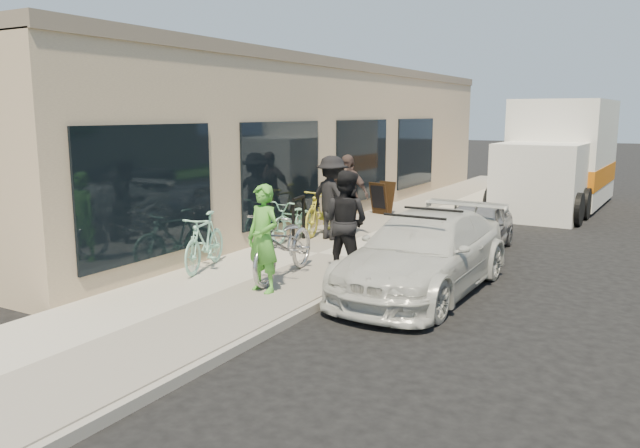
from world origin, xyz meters
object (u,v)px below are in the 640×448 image
at_px(sedan_silver, 476,227).
at_px(cruiser_bike_b, 293,220).
at_px(sandwich_board, 382,198).
at_px(sedan_white, 424,253).
at_px(man_standing, 345,222).
at_px(cruiser_bike_a, 205,241).
at_px(cruiser_bike_c, 321,211).
at_px(bike_rack, 298,214).
at_px(bystander_b, 347,195).
at_px(woman_rider, 263,238).
at_px(moving_truck, 559,160).
at_px(tandem_bike, 285,244).
at_px(bystander_a, 332,198).

bearing_deg(sedan_silver, cruiser_bike_b, -161.62).
height_order(sandwich_board, sedan_white, sedan_white).
xyz_separation_m(sedan_silver, man_standing, (-1.30, -3.44, 0.51)).
relative_size(sandwich_board, cruiser_bike_a, 0.53).
bearing_deg(cruiser_bike_c, bike_rack, -98.00).
bearing_deg(bike_rack, cruiser_bike_c, 89.75).
distance_m(cruiser_bike_b, bystander_b, 1.44).
bearing_deg(woman_rider, cruiser_bike_c, 120.97).
distance_m(bike_rack, man_standing, 2.82).
distance_m(moving_truck, tandem_bike, 12.00).
bearing_deg(cruiser_bike_c, cruiser_bike_b, -109.67).
bearing_deg(man_standing, cruiser_bike_c, -51.88).
xyz_separation_m(tandem_bike, cruiser_bike_c, (-1.38, 3.64, -0.03)).
bearing_deg(tandem_bike, cruiser_bike_b, 111.73).
xyz_separation_m(sedan_white, tandem_bike, (-2.14, -0.85, 0.08)).
xyz_separation_m(sedan_white, cruiser_bike_b, (-3.71, 1.89, -0.04)).
xyz_separation_m(sedan_silver, cruiser_bike_a, (-3.56, -4.48, 0.12)).
height_order(moving_truck, woman_rider, moving_truck).
bearing_deg(sedan_silver, tandem_bike, -119.89).
height_order(sedan_white, cruiser_bike_b, sedan_white).
bearing_deg(cruiser_bike_c, sandwich_board, 81.73).
height_order(cruiser_bike_c, bystander_b, bystander_b).
height_order(bike_rack, cruiser_bike_a, cruiser_bike_a).
distance_m(woman_rider, bystander_a, 4.23).
bearing_deg(cruiser_bike_c, bystander_a, -46.15).
xyz_separation_m(sandwich_board, woman_rider, (1.51, -7.80, 0.39)).
distance_m(sedan_white, tandem_bike, 2.30).
bearing_deg(cruiser_bike_b, bystander_a, 33.44).
height_order(woman_rider, cruiser_bike_b, woman_rider).
relative_size(moving_truck, woman_rider, 4.04).
bearing_deg(moving_truck, woman_rider, -98.51).
xyz_separation_m(man_standing, cruiser_bike_b, (-2.28, 1.93, -0.44)).
bearing_deg(woman_rider, tandem_bike, 112.97).
bearing_deg(woman_rider, cruiser_bike_a, 171.74).
xyz_separation_m(tandem_bike, bystander_b, (-0.84, 3.89, 0.34)).
relative_size(bike_rack, cruiser_bike_c, 0.55).
bearing_deg(cruiser_bike_b, sandwich_board, 84.30).
bearing_deg(bystander_b, tandem_bike, -74.54).
relative_size(sandwich_board, moving_truck, 0.13).
xyz_separation_m(tandem_bike, cruiser_bike_a, (-1.54, -0.22, -0.07)).
xyz_separation_m(bike_rack, cruiser_bike_b, (-0.19, 0.07, -0.14)).
bearing_deg(man_standing, sandwich_board, -69.75).
distance_m(man_standing, bystander_a, 2.91).
xyz_separation_m(sedan_silver, bystander_a, (-2.89, -1.01, 0.53)).
height_order(sedan_silver, cruiser_bike_c, cruiser_bike_c).
relative_size(sandwich_board, sedan_white, 0.20).
bearing_deg(sedan_silver, moving_truck, 82.31).
bearing_deg(sedan_silver, bystander_b, -177.29).
relative_size(sandwich_board, bystander_a, 0.48).
relative_size(woman_rider, cruiser_bike_b, 0.98).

